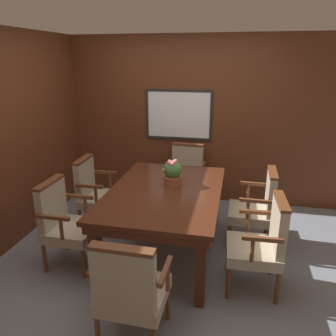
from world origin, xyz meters
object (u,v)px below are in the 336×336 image
Objects in this scene: chair_head_far at (185,174)px; potted_plant at (173,172)px; chair_right_near at (262,241)px; chair_head_near at (130,289)px; chair_right_far at (258,206)px; chair_left_far at (95,191)px; dining_table at (165,198)px; chair_left_near at (65,221)px.

potted_plant is (0.02, -1.09, 0.41)m from chair_head_far.
chair_head_far is 1.95m from chair_right_near.
chair_head_far and chair_right_near have the same top height.
chair_head_far is at bearing -89.45° from chair_head_near.
chair_head_far and chair_right_far have the same top height.
chair_right_near and chair_head_near have the same top height.
chair_left_far is 1.00× the size of chair_head_near.
chair_head_near is (0.00, -2.57, 0.00)m from chair_head_far.
chair_right_far reaches higher than dining_table.
chair_right_near is at bearing -21.71° from dining_table.
potted_plant is at bearing -59.49° from chair_left_near.
chair_right_near is (1.02, -0.41, -0.17)m from dining_table.
chair_head_far is at bearing -151.94° from chair_right_near.
dining_table is at bearing -68.36° from chair_right_far.
chair_head_near reaches higher than dining_table.
chair_left_far is 1.00× the size of chair_right_near.
chair_head_far is 1.35m from chair_left_far.
potted_plant is at bearing -90.33° from chair_head_near.
chair_head_near is 3.13× the size of potted_plant.
chair_right_far is 3.13× the size of potted_plant.
chair_right_far is 1.95m from chair_head_near.
potted_plant reaches higher than chair_head_near.
potted_plant is (0.02, 1.48, 0.41)m from chair_head_near.
chair_left_near is (-1.01, 0.88, 0.00)m from chair_head_near.
chair_left_far is 2.02m from chair_right_far.
potted_plant is at bearing 75.68° from dining_table.
chair_right_near is at bearing -114.02° from chair_left_far.
chair_head_near is at bearing -86.43° from chair_head_far.
chair_head_far is 1.00× the size of chair_left_near.
potted_plant is (-0.97, 0.58, 0.41)m from chair_right_near.
chair_head_far is (0.02, 1.27, -0.17)m from dining_table.
potted_plant reaches higher than chair_left_near.
chair_left_far and chair_right_far have the same top height.
chair_head_far is 1.33m from chair_right_far.
dining_table is 1.90× the size of chair_right_near.
potted_plant is (1.06, -0.22, 0.41)m from chair_left_far.
chair_right_near is at bearing -137.56° from chair_head_near.
chair_right_far is at bearing 20.80° from dining_table.
dining_table is 1.90× the size of chair_head_far.
chair_left_far is (-1.03, -0.87, 0.00)m from chair_head_far.
potted_plant reaches higher than dining_table.
chair_head_far and chair_head_near have the same top height.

